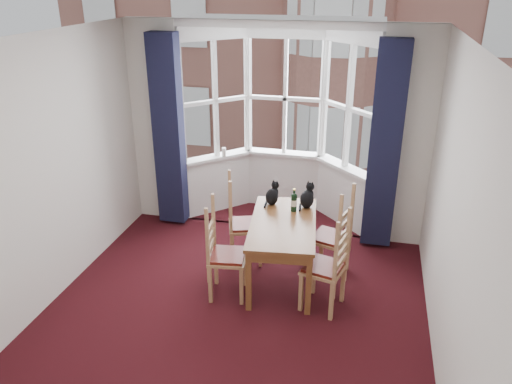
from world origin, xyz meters
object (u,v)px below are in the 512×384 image
(dining_table, at_px, (283,230))
(cat_right, at_px, (307,198))
(chair_right_near, at_px, (332,270))
(chair_right_far, at_px, (337,240))
(candle_tall, at_px, (224,152))
(cat_left, at_px, (272,195))
(chair_left_near, at_px, (220,257))
(wine_bottle, at_px, (294,201))
(chair_left_far, at_px, (238,226))

(dining_table, xyz_separation_m, cat_right, (0.20, 0.46, 0.22))
(chair_right_near, distance_m, chair_right_far, 0.66)
(chair_right_far, height_order, candle_tall, candle_tall)
(cat_left, bearing_deg, cat_right, 1.12)
(chair_left_near, bearing_deg, chair_right_far, 28.87)
(cat_right, relative_size, wine_bottle, 1.12)
(cat_left, bearing_deg, candle_tall, 129.31)
(chair_left_far, height_order, chair_right_near, same)
(chair_right_far, relative_size, cat_left, 3.11)
(cat_right, xyz_separation_m, wine_bottle, (-0.14, -0.15, 0.00))
(cat_right, distance_m, candle_tall, 1.81)
(chair_left_far, relative_size, wine_bottle, 3.27)
(dining_table, bearing_deg, chair_left_near, -144.24)
(chair_right_near, relative_size, wine_bottle, 3.27)
(cat_right, bearing_deg, chair_left_near, -132.15)
(dining_table, height_order, cat_right, cat_right)
(chair_left_near, relative_size, candle_tall, 6.98)
(chair_left_far, relative_size, chair_right_far, 1.00)
(chair_left_far, bearing_deg, chair_left_near, -90.18)
(chair_right_far, height_order, cat_right, cat_right)
(chair_left_near, bearing_deg, chair_left_far, 89.82)
(candle_tall, bearing_deg, chair_left_far, -66.77)
(cat_right, distance_m, wine_bottle, 0.20)
(wine_bottle, distance_m, candle_tall, 1.82)
(dining_table, bearing_deg, wine_bottle, 78.28)
(chair_left_near, relative_size, chair_right_far, 1.00)
(chair_right_near, xyz_separation_m, cat_right, (-0.40, 0.90, 0.40))
(chair_right_near, height_order, chair_right_far, same)
(cat_left, bearing_deg, chair_left_near, -113.88)
(cat_right, bearing_deg, dining_table, -113.62)
(cat_left, bearing_deg, chair_right_near, -47.19)
(chair_right_far, distance_m, wine_bottle, 0.67)
(dining_table, xyz_separation_m, cat_left, (-0.22, 0.45, 0.21))
(dining_table, xyz_separation_m, wine_bottle, (0.06, 0.31, 0.22))
(chair_left_near, xyz_separation_m, cat_left, (0.40, 0.90, 0.39))
(cat_left, bearing_deg, chair_left_far, -159.27)
(dining_table, distance_m, chair_left_far, 0.71)
(chair_left_near, relative_size, chair_left_far, 1.00)
(chair_left_far, bearing_deg, wine_bottle, 0.82)
(chair_left_far, xyz_separation_m, wine_bottle, (0.68, 0.01, 0.40))
(cat_left, height_order, wine_bottle, cat_left)
(dining_table, relative_size, chair_left_far, 1.56)
(dining_table, xyz_separation_m, chair_left_far, (-0.62, 0.30, -0.18))
(cat_left, bearing_deg, chair_right_far, -15.50)
(cat_right, bearing_deg, candle_tall, 139.86)
(cat_left, bearing_deg, dining_table, -63.90)
(chair_left_near, xyz_separation_m, chair_left_far, (0.00, 0.75, 0.00))
(chair_left_near, height_order, cat_left, cat_left)
(chair_right_near, xyz_separation_m, wine_bottle, (-0.54, 0.75, 0.40))
(dining_table, xyz_separation_m, chair_right_near, (0.60, -0.44, -0.18))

